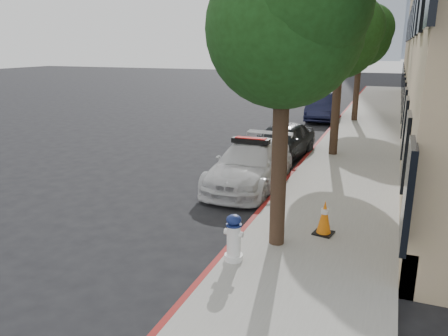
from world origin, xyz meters
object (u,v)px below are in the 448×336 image
at_px(parked_car_mid, 282,141).
at_px(fire_hydrant, 234,238).
at_px(traffic_cone, 324,217).
at_px(parked_car_far, 324,107).
at_px(police_car, 250,164).

distance_m(parked_car_mid, fire_hydrant, 8.23).
xyz_separation_m(parked_car_mid, traffic_cone, (2.51, -6.37, -0.14)).
xyz_separation_m(parked_car_far, fire_hydrant, (1.15, -17.41, -0.13)).
bearing_deg(fire_hydrant, police_car, 110.70).
height_order(police_car, traffic_cone, police_car).
bearing_deg(parked_car_far, fire_hydrant, -88.83).
relative_size(police_car, fire_hydrant, 4.95).
bearing_deg(traffic_cone, police_car, 130.87).
xyz_separation_m(police_car, parked_car_mid, (0.10, 3.36, 0.02)).
bearing_deg(parked_car_far, police_car, -93.06).
xyz_separation_m(police_car, fire_hydrant, (1.25, -4.80, -0.06)).
relative_size(fire_hydrant, traffic_cone, 1.20).
xyz_separation_m(fire_hydrant, traffic_cone, (1.36, 1.78, -0.07)).
distance_m(parked_car_mid, parked_car_far, 9.26).
xyz_separation_m(police_car, parked_car_far, (0.10, 12.61, 0.07)).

